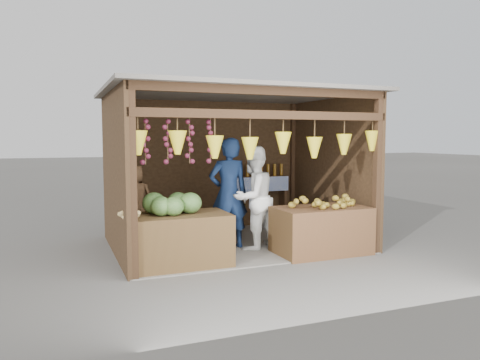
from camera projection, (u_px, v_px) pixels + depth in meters
name	position (u px, v px, depth m)	size (l,w,h in m)	color
ground	(233.00, 244.00, 8.22)	(80.00, 80.00, 0.00)	#514F49
stall_structure	(232.00, 150.00, 8.02)	(4.30, 3.30, 2.66)	slate
back_shelf	(258.00, 186.00, 9.72)	(1.25, 0.32, 1.32)	#382314
counter_left	(176.00, 240.00, 6.79)	(1.52, 0.85, 0.77)	#462E17
counter_right	(321.00, 230.00, 7.56)	(1.49, 0.85, 0.76)	#462F17
stool	(137.00, 242.00, 7.74)	(0.33, 0.33, 0.31)	black
man_standing	(228.00, 194.00, 7.84)	(0.68, 0.45, 1.87)	#122244
woman_standing	(253.00, 198.00, 7.83)	(0.84, 0.66, 1.74)	white
vendor_seated	(136.00, 199.00, 7.68)	(0.55, 0.36, 1.12)	#4F341F
melon_pile	(170.00, 203.00, 6.73)	(1.00, 0.50, 0.32)	#124516
tanfruit_pile	(130.00, 213.00, 6.44)	(0.34, 0.40, 0.13)	tan
mango_pile	(328.00, 201.00, 7.49)	(1.40, 0.64, 0.22)	#AE5C17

